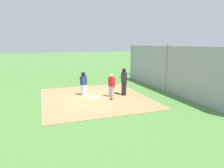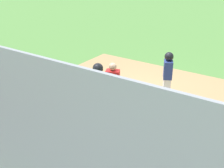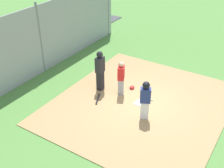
# 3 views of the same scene
# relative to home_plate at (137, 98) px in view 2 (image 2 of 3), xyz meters

# --- Properties ---
(ground_plane) EXTENTS (140.00, 140.00, 0.00)m
(ground_plane) POSITION_rel_home_plate_xyz_m (0.00, 0.00, -0.04)
(ground_plane) COLOR #51843D
(dirt_infield) EXTENTS (7.20, 6.40, 0.03)m
(dirt_infield) POSITION_rel_home_plate_xyz_m (0.00, 0.00, -0.03)
(dirt_infield) COLOR #A88456
(dirt_infield) RESTS_ON ground_plane
(home_plate) EXTENTS (0.45, 0.45, 0.02)m
(home_plate) POSITION_rel_home_plate_xyz_m (0.00, 0.00, 0.00)
(home_plate) COLOR white
(home_plate) RESTS_ON dirt_infield
(catcher) EXTENTS (0.45, 0.39, 1.49)m
(catcher) POSITION_rel_home_plate_xyz_m (-0.22, -1.07, 0.75)
(catcher) COLOR #9E9EA3
(catcher) RESTS_ON dirt_infield
(umpire) EXTENTS (0.38, 0.27, 1.79)m
(umpire) POSITION_rel_home_plate_xyz_m (-0.04, -1.98, 0.93)
(umpire) COLOR black
(umpire) RESTS_ON dirt_infield
(runner) EXTENTS (0.40, 0.46, 1.55)m
(runner) POSITION_rel_home_plate_xyz_m (0.76, 0.53, 0.86)
(runner) COLOR silver
(runner) RESTS_ON dirt_infield
(baseball_bat) EXTENTS (0.72, 0.38, 0.06)m
(baseball_bat) POSITION_rel_home_plate_xyz_m (0.69, -1.62, 0.02)
(baseball_bat) COLOR black
(baseball_bat) RESTS_ON dirt_infield
(catcher_mask) EXTENTS (0.24, 0.20, 0.12)m
(catcher_mask) POSITION_rel_home_plate_xyz_m (-0.80, -0.84, 0.05)
(catcher_mask) COLOR red
(catcher_mask) RESTS_ON dirt_infield
(baseball) EXTENTS (0.07, 0.07, 0.07)m
(baseball) POSITION_rel_home_plate_xyz_m (-0.42, 0.29, 0.03)
(baseball) COLOR white
(baseball) RESTS_ON dirt_infield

